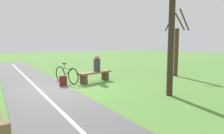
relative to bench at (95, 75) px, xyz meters
name	(u,v)px	position (x,y,z in m)	size (l,w,h in m)	color
ground_plane	(65,89)	(1.73, 0.78, -0.34)	(80.00, 80.00, 0.00)	#548438
paved_path	(84,134)	(2.67, 4.78, -0.34)	(2.40, 36.00, 0.02)	#565454
path_centre_line	(84,134)	(2.67, 4.78, -0.33)	(0.10, 32.00, 0.00)	silver
bench	(95,75)	(0.00, 0.00, 0.00)	(1.86, 0.85, 0.50)	brown
person_seated	(97,64)	(-0.13, -0.03, 0.51)	(0.39, 0.39, 0.81)	#38383D
bicycle	(66,75)	(1.24, -0.46, 0.05)	(0.53, 1.71, 0.92)	black
backpack	(63,81)	(1.58, 0.11, -0.13)	(0.33, 0.33, 0.44)	maroon
tree_mid_field	(176,48)	(-4.70, 0.84, 1.25)	(1.08, 1.09, 3.68)	#473323
tree_by_path	(171,29)	(-1.10, 3.59, 1.95)	(1.63, 1.75, 4.76)	#38281E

